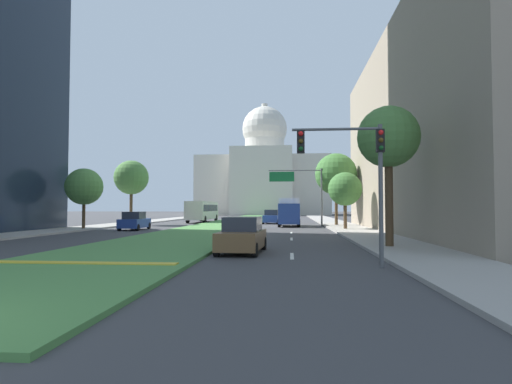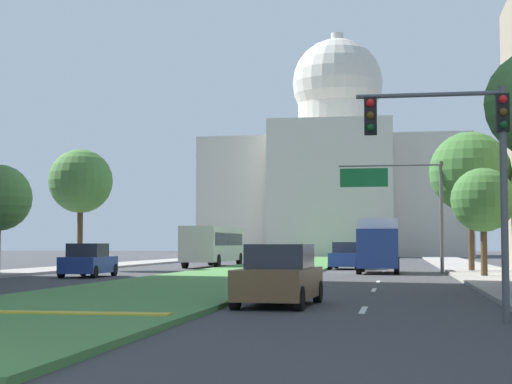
# 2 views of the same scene
# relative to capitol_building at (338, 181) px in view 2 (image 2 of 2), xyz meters

# --- Properties ---
(ground_plane) EXTENTS (260.00, 260.00, 0.00)m
(ground_plane) POSITION_rel_capitol_building_xyz_m (0.00, -54.53, -10.62)
(ground_plane) COLOR #3D3D3F
(grass_median) EXTENTS (7.61, 99.72, 0.14)m
(grass_median) POSITION_rel_capitol_building_xyz_m (0.00, -60.07, -10.55)
(grass_median) COLOR #4C8442
(grass_median) RESTS_ON ground_plane
(median_curb_nose) EXTENTS (6.85, 0.50, 0.04)m
(median_curb_nose) POSITION_rel_capitol_building_xyz_m (0.00, -101.24, -10.46)
(median_curb_nose) COLOR gold
(median_curb_nose) RESTS_ON grass_median
(lane_dashes_right) EXTENTS (0.16, 44.10, 0.01)m
(lane_dashes_right) POSITION_rel_capitol_building_xyz_m (7.51, -77.77, -10.62)
(lane_dashes_right) COLOR silver
(lane_dashes_right) RESTS_ON ground_plane
(sidewalk_left) EXTENTS (4.00, 99.72, 0.15)m
(sidewalk_left) POSITION_rel_capitol_building_xyz_m (-13.22, -65.61, -10.55)
(sidewalk_left) COLOR #9E9991
(sidewalk_left) RESTS_ON ground_plane
(sidewalk_right) EXTENTS (4.00, 99.72, 0.15)m
(sidewalk_right) POSITION_rel_capitol_building_xyz_m (13.22, -65.61, -10.55)
(sidewalk_right) COLOR #9E9991
(sidewalk_right) RESTS_ON ground_plane
(capitol_building) EXTENTS (35.99, 28.34, 32.22)m
(capitol_building) POSITION_rel_capitol_building_xyz_m (0.00, 0.00, 0.00)
(capitol_building) COLOR beige
(capitol_building) RESTS_ON ground_plane
(traffic_light_near_right) EXTENTS (3.34, 0.35, 5.20)m
(traffic_light_near_right) POSITION_rel_capitol_building_xyz_m (9.87, -100.45, -6.83)
(traffic_light_near_right) COLOR #515456
(traffic_light_near_right) RESTS_ON ground_plane
(overhead_guide_sign) EXTENTS (6.02, 0.20, 6.50)m
(overhead_guide_sign) POSITION_rel_capitol_building_xyz_m (8.64, -69.93, -5.95)
(overhead_guide_sign) COLOR #515456
(overhead_guide_sign) RESTS_ON ground_plane
(street_tree_right_mid) EXTENTS (3.19, 3.19, 5.49)m
(street_tree_right_mid) POSITION_rel_capitol_building_xyz_m (12.61, -76.63, -6.75)
(street_tree_right_mid) COLOR #4C3823
(street_tree_right_mid) RESTS_ON ground_plane
(street_tree_left_far) EXTENTS (4.12, 4.12, 7.82)m
(street_tree_left_far) POSITION_rel_capitol_building_xyz_m (-11.73, -68.17, -4.89)
(street_tree_left_far) COLOR #4C3823
(street_tree_left_far) RESTS_ON ground_plane
(street_tree_right_far) EXTENTS (4.81, 4.81, 8.38)m
(street_tree_right_far) POSITION_rel_capitol_building_xyz_m (12.69, -68.36, -4.66)
(street_tree_right_far) COLOR #4C3823
(street_tree_right_far) RESTS_ON ground_plane
(sedan_lead_stopped) EXTENTS (2.13, 4.21, 1.71)m
(sedan_lead_stopped) POSITION_rel_capitol_building_xyz_m (5.14, -96.15, -9.82)
(sedan_lead_stopped) COLOR brown
(sedan_lead_stopped) RESTS_ON ground_plane
(sedan_midblock) EXTENTS (2.06, 4.20, 1.74)m
(sedan_midblock) POSITION_rel_capitol_building_xyz_m (-7.41, -77.92, -9.81)
(sedan_midblock) COLOR navy
(sedan_midblock) RESTS_ON ground_plane
(sedan_distant) EXTENTS (2.19, 4.47, 1.83)m
(sedan_distant) POSITION_rel_capitol_building_xyz_m (4.97, -62.40, -9.77)
(sedan_distant) COLOR navy
(sedan_distant) RESTS_ON ground_plane
(box_truck_delivery) EXTENTS (2.40, 6.40, 3.20)m
(box_truck_delivery) POSITION_rel_capitol_building_xyz_m (7.28, -69.41, -8.95)
(box_truck_delivery) COLOR navy
(box_truck_delivery) RESTS_ON ground_plane
(city_bus) EXTENTS (2.62, 11.00, 2.95)m
(city_bus) POSITION_rel_capitol_building_xyz_m (-5.14, -58.37, -8.85)
(city_bus) COLOR beige
(city_bus) RESTS_ON ground_plane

